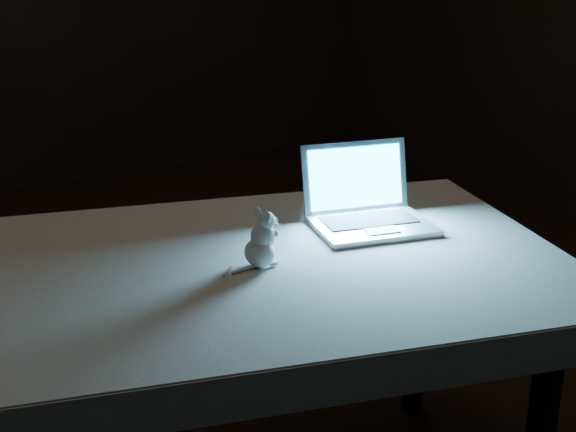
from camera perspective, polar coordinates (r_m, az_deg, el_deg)
floor at (r=2.47m, az=-4.86°, el=-13.14°), size 5.00×5.00×0.00m
table at (r=1.85m, az=-1.88°, el=-13.09°), size 1.43×1.13×0.67m
tablecloth at (r=1.75m, az=-0.33°, el=-3.92°), size 1.56×1.28×0.09m
laptop at (r=1.85m, az=6.40°, el=1.79°), size 0.33×0.31×0.19m
plush_mouse at (r=1.63m, az=-2.13°, el=-1.68°), size 0.11×0.11×0.13m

